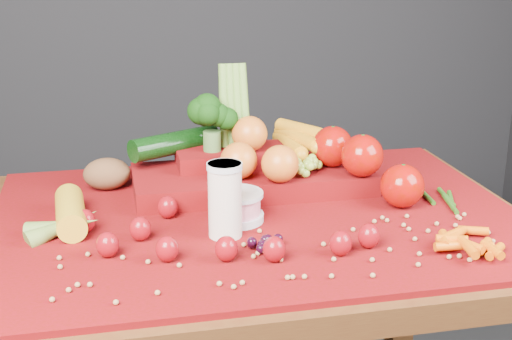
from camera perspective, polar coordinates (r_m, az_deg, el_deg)
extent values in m
cube|color=#3D1D0D|center=(1.46, 0.17, -4.92)|extent=(1.10, 0.80, 0.05)
cube|color=#3D1D0D|center=(1.90, -16.74, -12.51)|extent=(0.06, 0.06, 0.70)
cube|color=#3D1D0D|center=(2.04, 11.57, -9.82)|extent=(0.06, 0.06, 0.70)
cube|color=#67030E|center=(1.44, 0.17, -3.79)|extent=(1.05, 0.75, 0.01)
cylinder|color=silver|center=(1.32, -2.50, -2.41)|extent=(0.06, 0.06, 0.14)
cylinder|color=silver|center=(1.30, -2.54, 0.32)|extent=(0.07, 0.07, 0.01)
cylinder|color=silver|center=(1.41, -1.59, -3.78)|extent=(0.11, 0.11, 0.01)
cylinder|color=pink|center=(1.40, -1.60, -2.65)|extent=(0.10, 0.10, 0.04)
cylinder|color=silver|center=(1.39, -1.61, -1.94)|extent=(0.11, 0.11, 0.01)
ellipsoid|color=maroon|center=(1.33, -9.25, -4.66)|extent=(0.04, 0.04, 0.05)
cone|color=#0D4914|center=(1.32, -9.30, -3.79)|extent=(0.03, 0.03, 0.01)
ellipsoid|color=maroon|center=(1.28, -11.79, -5.88)|extent=(0.04, 0.04, 0.05)
cone|color=#0D4914|center=(1.27, -11.85, -4.97)|extent=(0.03, 0.03, 0.01)
ellipsoid|color=maroon|center=(1.24, -7.12, -6.29)|extent=(0.04, 0.04, 0.05)
cone|color=#0D4914|center=(1.23, -7.16, -5.37)|extent=(0.03, 0.03, 0.01)
ellipsoid|color=maroon|center=(1.24, -2.39, -6.31)|extent=(0.04, 0.04, 0.05)
cone|color=#0D4914|center=(1.23, -2.40, -5.38)|extent=(0.03, 0.03, 0.01)
ellipsoid|color=maroon|center=(1.23, 1.46, -6.36)|extent=(0.04, 0.04, 0.05)
cone|color=#0D4914|center=(1.22, 1.47, -5.43)|extent=(0.03, 0.03, 0.01)
ellipsoid|color=maroon|center=(1.26, 6.79, -5.84)|extent=(0.04, 0.04, 0.05)
cone|color=#0D4914|center=(1.26, 6.82, -4.93)|extent=(0.03, 0.03, 0.01)
ellipsoid|color=maroon|center=(1.43, -7.09, -2.96)|extent=(0.04, 0.04, 0.05)
cone|color=#0D4914|center=(1.42, -7.12, -2.14)|extent=(0.03, 0.03, 0.01)
ellipsoid|color=maroon|center=(1.39, -13.53, -3.99)|extent=(0.04, 0.04, 0.05)
cone|color=#0D4914|center=(1.38, -13.60, -3.15)|extent=(0.03, 0.03, 0.01)
ellipsoid|color=maroon|center=(1.30, 9.02, -5.23)|extent=(0.04, 0.04, 0.05)
cone|color=#0D4914|center=(1.29, 9.06, -4.34)|extent=(0.03, 0.03, 0.01)
cylinder|color=gold|center=(1.42, -14.62, -3.27)|extent=(0.07, 0.18, 0.06)
ellipsoid|color=#55341D|center=(1.61, -11.84, -0.30)|extent=(0.10, 0.08, 0.07)
cube|color=#67030E|center=(1.58, -0.29, -0.77)|extent=(0.52, 0.22, 0.04)
cube|color=#67030E|center=(1.61, -1.36, 1.10)|extent=(0.28, 0.12, 0.03)
sphere|color=#9B030A|center=(1.53, 8.49, 1.15)|extent=(0.09, 0.09, 0.09)
sphere|color=#9B030A|center=(1.50, 11.62, -1.24)|extent=(0.09, 0.09, 0.09)
sphere|color=#9B030A|center=(1.59, 6.14, 1.89)|extent=(0.09, 0.09, 0.09)
sphere|color=#BF4F1E|center=(1.50, -1.39, 0.75)|extent=(0.08, 0.08, 0.08)
sphere|color=#BF4F1E|center=(1.48, 1.94, 0.50)|extent=(0.08, 0.08, 0.08)
sphere|color=#BF4F1E|center=(1.58, -0.52, 2.92)|extent=(0.08, 0.08, 0.08)
cylinder|color=orange|center=(1.65, 2.02, 1.50)|extent=(0.06, 0.18, 0.04)
cylinder|color=orange|center=(1.65, 2.70, 2.05)|extent=(0.04, 0.18, 0.04)
cylinder|color=orange|center=(1.65, 3.38, 2.59)|extent=(0.08, 0.18, 0.04)
cylinder|color=orange|center=(1.65, 3.89, 3.12)|extent=(0.11, 0.17, 0.04)
cylinder|color=#3F662D|center=(1.59, -3.53, 2.34)|extent=(0.04, 0.04, 0.04)
cylinder|color=olive|center=(1.62, -2.58, 4.58)|extent=(0.03, 0.06, 0.22)
cylinder|color=olive|center=(1.62, -2.02, 4.61)|extent=(0.02, 0.06, 0.22)
cylinder|color=olive|center=(1.62, -1.47, 4.64)|extent=(0.02, 0.06, 0.22)
cylinder|color=olive|center=(1.62, -0.91, 4.67)|extent=(0.03, 0.06, 0.22)
cylinder|color=black|center=(1.62, -6.52, 2.15)|extent=(0.22, 0.14, 0.05)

